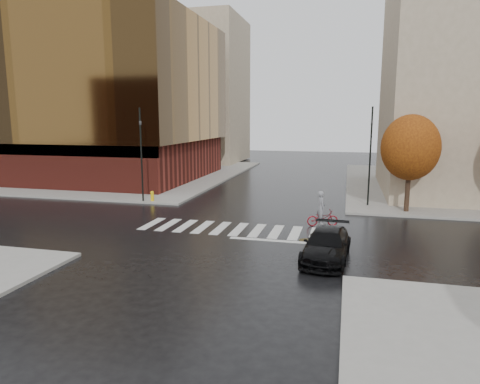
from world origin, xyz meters
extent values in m
plane|color=black|center=(0.00, 0.00, 0.00)|extent=(120.00, 120.00, 0.00)
cube|color=gray|center=(-21.00, 21.00, 0.07)|extent=(30.00, 30.00, 0.15)
cube|color=silver|center=(0.00, 0.50, 0.01)|extent=(12.00, 3.00, 0.01)
cube|color=maroon|center=(-22.00, 18.00, 2.15)|extent=(26.00, 18.00, 4.00)
cube|color=beige|center=(-22.00, 9.20, 3.65)|extent=(26.00, 0.40, 1.00)
cube|color=olive|center=(-22.00, 18.00, 10.15)|extent=(27.00, 19.00, 12.00)
cube|color=gray|center=(-16.00, 37.00, 10.15)|extent=(14.00, 12.00, 20.00)
cylinder|color=black|center=(10.00, 7.40, 1.55)|extent=(0.32, 0.32, 2.80)
ellipsoid|color=#A04C0F|center=(10.00, 7.40, 4.47)|extent=(3.80, 3.80, 4.37)
imported|color=black|center=(5.23, -3.72, 0.70)|extent=(2.30, 4.94, 1.40)
imported|color=maroon|center=(4.68, 2.50, 0.49)|extent=(1.98, 1.22, 0.98)
imported|color=gray|center=(4.58, 2.50, 1.13)|extent=(0.69, 0.84, 1.99)
cylinder|color=black|center=(-9.00, 6.30, 3.64)|extent=(0.12, 0.12, 6.99)
imported|color=black|center=(-9.00, 6.30, 6.18)|extent=(0.19, 0.16, 0.87)
cylinder|color=black|center=(7.55, 8.88, 3.67)|extent=(0.12, 0.12, 7.04)
imported|color=black|center=(7.55, 8.88, 6.22)|extent=(0.18, 0.20, 0.88)
cylinder|color=yellow|center=(-8.33, 6.50, 0.46)|extent=(0.25, 0.25, 0.63)
sphere|color=yellow|center=(-8.33, 6.50, 0.78)|extent=(0.27, 0.27, 0.27)
cylinder|color=#413617|center=(3.99, -0.81, 0.01)|extent=(0.84, 0.84, 0.01)
camera|label=1|loc=(5.98, -22.90, 6.44)|focal=32.00mm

